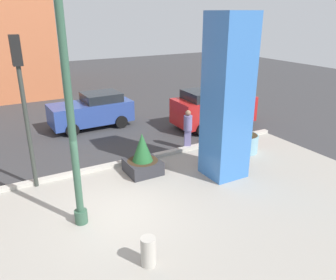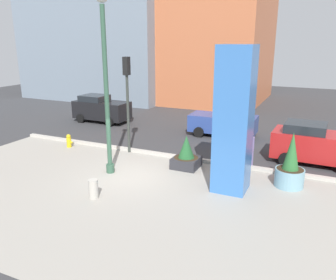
# 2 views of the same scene
# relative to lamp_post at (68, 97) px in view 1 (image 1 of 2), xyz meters

# --- Properties ---
(ground_plane) EXTENTS (60.00, 60.00, 0.00)m
(ground_plane) POSITION_rel_lamp_post_xyz_m (1.11, 3.94, -3.65)
(ground_plane) COLOR #38383A
(plaza_pavement) EXTENTS (18.00, 10.00, 0.02)m
(plaza_pavement) POSITION_rel_lamp_post_xyz_m (1.11, -2.06, -3.65)
(plaza_pavement) COLOR #9E998E
(plaza_pavement) RESTS_ON ground_plane
(curb_strip) EXTENTS (18.00, 0.24, 0.16)m
(curb_strip) POSITION_rel_lamp_post_xyz_m (1.11, 3.06, -3.57)
(curb_strip) COLOR #B7B2A8
(curb_strip) RESTS_ON ground_plane
(lamp_post) EXTENTS (0.44, 0.44, 7.48)m
(lamp_post) POSITION_rel_lamp_post_xyz_m (0.00, 0.00, 0.00)
(lamp_post) COLOR #335642
(lamp_post) RESTS_ON ground_plane
(art_pillar_blue) EXTENTS (1.31, 1.31, 5.65)m
(art_pillar_blue) POSITION_rel_lamp_post_xyz_m (5.41, 0.50, -0.83)
(art_pillar_blue) COLOR #3870BC
(art_pillar_blue) RESTS_ON ground_plane
(potted_plant_near_left) EXTENTS (1.17, 1.17, 2.29)m
(potted_plant_near_left) POSITION_rel_lamp_post_xyz_m (7.52, 1.77, -2.84)
(potted_plant_near_left) COLOR #7AA8B7
(potted_plant_near_left) RESTS_ON ground_plane
(potted_plant_by_pillar) EXTENTS (1.20, 1.20, 1.55)m
(potted_plant_by_pillar) POSITION_rel_lamp_post_xyz_m (2.89, 2.02, -3.05)
(potted_plant_by_pillar) COLOR #2D2D33
(potted_plant_by_pillar) RESTS_ON ground_plane
(concrete_bollard) EXTENTS (0.36, 0.36, 0.75)m
(concrete_bollard) POSITION_rel_lamp_post_xyz_m (0.90, -2.46, -3.28)
(concrete_bollard) COLOR #B2ADA3
(concrete_bollard) RESTS_ON ground_plane
(traffic_light_far_side) EXTENTS (0.28, 0.42, 4.98)m
(traffic_light_far_side) POSITION_rel_lamp_post_xyz_m (-0.73, 2.90, -0.33)
(traffic_light_far_side) COLOR #333833
(traffic_light_far_side) RESTS_ON ground_plane
(car_curb_west) EXTENTS (4.12, 2.09, 1.74)m
(car_curb_west) POSITION_rel_lamp_post_xyz_m (2.98, 8.17, -2.78)
(car_curb_west) COLOR #2D4793
(car_curb_west) RESTS_ON ground_plane
(car_passing_lane) EXTENTS (4.21, 2.21, 1.96)m
(car_passing_lane) POSITION_rel_lamp_post_xyz_m (8.35, 5.16, -2.67)
(car_passing_lane) COLOR red
(car_passing_lane) RESTS_ON ground_plane
(pedestrian_on_sidewalk) EXTENTS (0.48, 0.48, 1.74)m
(pedestrian_on_sidewalk) POSITION_rel_lamp_post_xyz_m (5.59, 3.20, -2.68)
(pedestrian_on_sidewalk) COLOR slate
(pedestrian_on_sidewalk) RESTS_ON ground_plane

